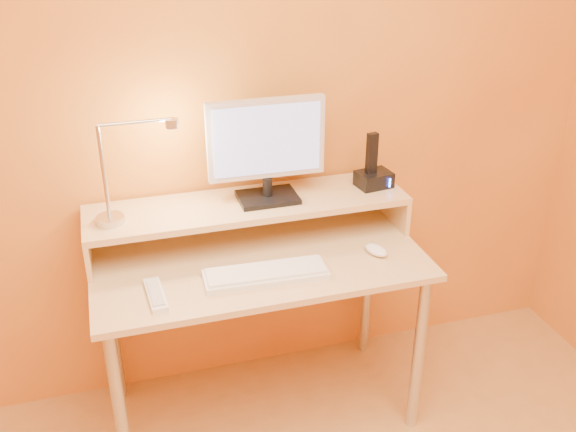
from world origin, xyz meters
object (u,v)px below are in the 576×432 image
object	(u,v)px
keyboard	(266,275)
remote_control	(156,295)
mouse	(376,250)
lamp_base	(110,220)
monitor_panel	(266,139)
phone_dock	(374,179)

from	to	relation	value
keyboard	remote_control	distance (m)	0.38
mouse	remote_control	distance (m)	0.81
lamp_base	mouse	world-z (taller)	lamp_base
keyboard	remote_control	size ratio (longest dim) A/B	2.19
lamp_base	remote_control	bearing A→B (deg)	-67.14
monitor_panel	mouse	world-z (taller)	monitor_panel
phone_dock	lamp_base	bearing A→B (deg)	173.67
monitor_panel	remote_control	size ratio (longest dim) A/B	2.21
phone_dock	mouse	world-z (taller)	phone_dock
phone_dock	remote_control	distance (m)	0.96
monitor_panel	lamp_base	world-z (taller)	monitor_panel
phone_dock	keyboard	world-z (taller)	phone_dock
keyboard	mouse	xyz separation A→B (m)	(0.43, 0.04, 0.01)
monitor_panel	remote_control	xyz separation A→B (m)	(-0.46, -0.31, -0.39)
keyboard	remote_control	world-z (taller)	keyboard
keyboard	mouse	bearing A→B (deg)	8.23
monitor_panel	keyboard	size ratio (longest dim) A/B	1.01
keyboard	mouse	world-z (taller)	mouse
mouse	remote_control	size ratio (longest dim) A/B	0.53
remote_control	monitor_panel	bearing A→B (deg)	30.45
monitor_panel	remote_control	distance (m)	0.68
monitor_panel	mouse	bearing A→B (deg)	-34.75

